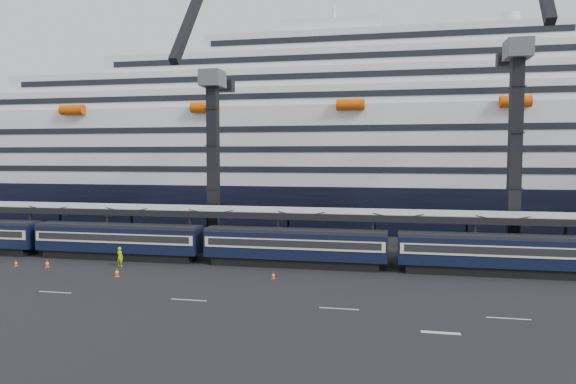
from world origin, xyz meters
name	(u,v)px	position (x,y,z in m)	size (l,w,h in m)	color
ground	(368,296)	(0.00, 0.00, 0.00)	(260.00, 260.00, 0.00)	black
lane_markings	(484,322)	(8.15, -5.23, 0.01)	(111.00, 4.27, 0.02)	beige
train	(327,247)	(-4.65, 10.00, 2.20)	(133.05, 3.00, 4.05)	black
canopy	(374,214)	(0.00, 14.00, 5.25)	(130.00, 6.25, 5.53)	#93969B
cruise_ship	(374,151)	(-1.08, 45.99, 12.34)	(214.09, 28.84, 34.00)	black
crane_dark_near	(212,152)	(-20.00, 18.59, 11.93)	(4.50, 17.75, 35.08)	#46474D
crane_dark_mid	(516,139)	(15.00, 17.59, 13.36)	(4.50, 18.24, 39.64)	#46474D
worker	(120,257)	(-25.86, 6.42, 1.02)	(0.75, 0.49, 2.05)	#B0DE0B
traffic_cone_a	(16,263)	(-36.47, 4.26, 0.35)	(0.36, 0.36, 0.71)	#D64D06
traffic_cone_b	(47,263)	(-33.00, 4.53, 0.41)	(0.42, 0.42, 0.84)	#D64D06
traffic_cone_c	(117,272)	(-23.77, 2.13, 0.43)	(0.44, 0.44, 0.87)	#D64D06
traffic_cone_d	(273,275)	(-8.97, 4.23, 0.34)	(0.35, 0.35, 0.70)	#D64D06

